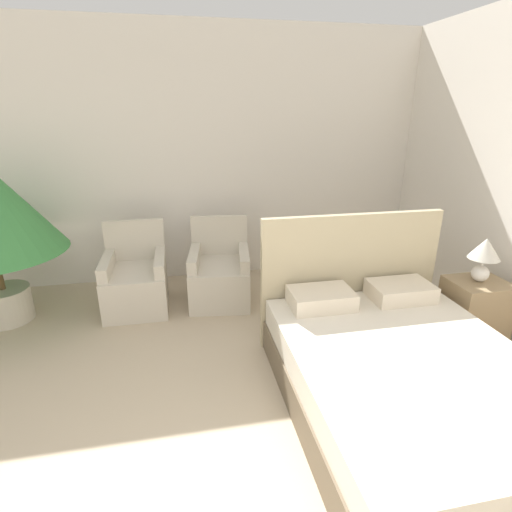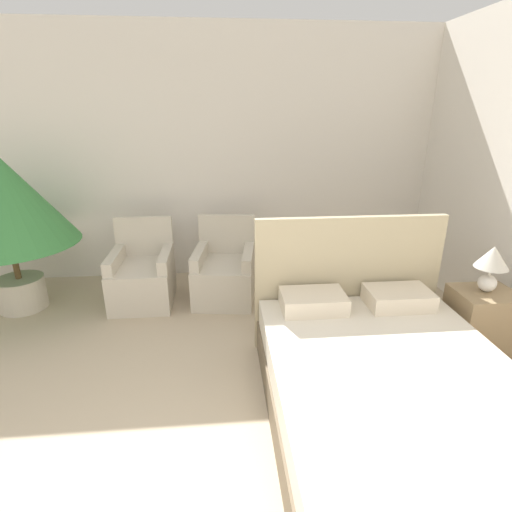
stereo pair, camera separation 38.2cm
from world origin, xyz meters
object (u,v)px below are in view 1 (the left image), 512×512
(nightstand, at_px, (474,311))
(armchair_near_window_right, at_px, (220,277))
(bed, at_px, (402,374))
(armchair_near_window_left, at_px, (136,283))
(table_lamp, at_px, (484,254))

(nightstand, bearing_deg, armchair_near_window_right, 149.59)
(bed, xyz_separation_m, armchair_near_window_left, (-1.94, 1.94, 0.00))
(nightstand, bearing_deg, armchair_near_window_left, 157.41)
(armchair_near_window_left, xyz_separation_m, table_lamp, (3.03, -1.25, 0.56))
(nightstand, relative_size, table_lamp, 1.48)
(bed, distance_m, armchair_near_window_left, 2.74)
(bed, xyz_separation_m, table_lamp, (1.10, 0.69, 0.57))
(armchair_near_window_right, xyz_separation_m, nightstand, (2.15, -1.26, 0.02))
(armchair_near_window_left, xyz_separation_m, nightstand, (3.04, -1.26, 0.02))
(bed, height_order, armchair_near_window_right, bed)
(armchair_near_window_right, bearing_deg, table_lamp, -22.54)
(armchair_near_window_left, height_order, nightstand, armchair_near_window_left)
(bed, relative_size, table_lamp, 5.30)
(nightstand, height_order, table_lamp, table_lamp)
(armchair_near_window_left, bearing_deg, table_lamp, -22.37)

